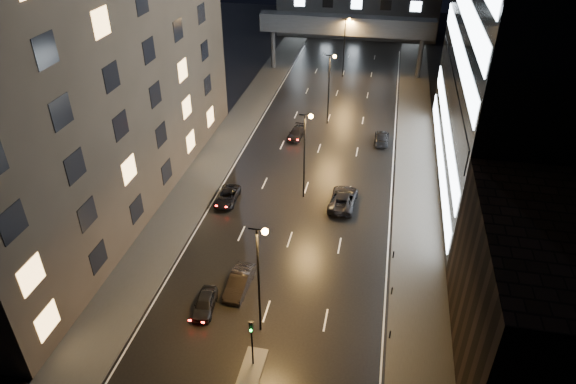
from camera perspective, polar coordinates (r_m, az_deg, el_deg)
name	(u,v)px	position (r m, az deg, el deg)	size (l,w,h in m)	color
ground	(319,148)	(68.14, 3.48, 4.86)	(160.00, 160.00, 0.00)	black
sidewalk_left	(217,157)	(66.46, -7.91, 3.91)	(5.00, 110.00, 0.15)	#383533
sidewalk_right	(416,176)	(63.43, 14.04, 1.70)	(5.00, 110.00, 0.15)	#383533
building_left	(61,13)	(54.61, -23.93, 17.71)	(15.00, 48.00, 40.00)	#2D2319
building_right_low	(541,301)	(40.41, 26.33, -10.83)	(10.00, 18.00, 12.00)	black
skybridge	(346,26)	(93.17, 6.50, 17.87)	(30.00, 3.00, 10.00)	#333335
traffic_signal_near	(252,336)	(38.20, -4.06, -15.69)	(0.28, 0.34, 4.40)	black
bollard_row	(389,361)	(40.82, 11.13, -17.91)	(0.12, 25.12, 0.90)	black
streetlight_near	(260,268)	(38.25, -3.10, -8.41)	(1.45, 0.50, 10.15)	black
streetlight_mid_a	(306,146)	(54.58, 2.01, 5.18)	(1.45, 0.50, 10.15)	black
streetlight_mid_b	(330,80)	(72.77, 4.72, 12.26)	(1.45, 0.50, 10.15)	black
streetlight_far	(345,40)	(91.72, 6.40, 16.45)	(1.45, 0.50, 10.15)	black
car_away_a	(205,303)	(44.35, -9.22, -12.12)	(1.59, 3.95, 1.35)	black
car_away_b	(239,282)	(45.72, -5.44, -9.93)	(1.65, 4.75, 1.56)	black
car_away_c	(227,196)	(57.09, -6.78, -0.50)	(2.17, 4.72, 1.31)	black
car_away_d	(296,133)	(70.63, 0.95, 6.55)	(1.81, 4.45, 1.29)	black
car_toward_a	(343,199)	(56.33, 6.16, -0.75)	(2.72, 5.90, 1.64)	black
car_toward_b	(382,138)	(70.46, 10.37, 5.96)	(1.89, 4.66, 1.35)	black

